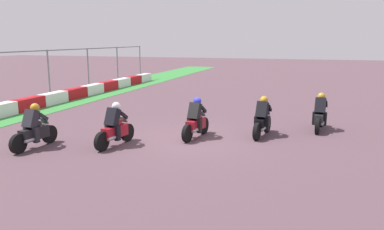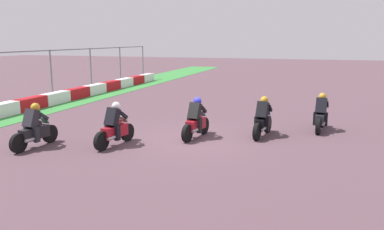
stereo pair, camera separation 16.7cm
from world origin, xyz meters
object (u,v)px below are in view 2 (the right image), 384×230
object	(u,v)px
rider_lane_d	(115,128)
rider_lane_e	(34,130)
rider_lane_b	(263,120)
rider_lane_c	(196,121)
rider_lane_a	(321,115)

from	to	relation	value
rider_lane_d	rider_lane_e	world-z (taller)	same
rider_lane_b	rider_lane_d	size ratio (longest dim) A/B	1.00
rider_lane_b	rider_lane_e	distance (m)	8.11
rider_lane_c	rider_lane_d	size ratio (longest dim) A/B	1.00
rider_lane_a	rider_lane_d	bearing A→B (deg)	130.58
rider_lane_a	rider_lane_c	distance (m)	5.12
rider_lane_a	rider_lane_d	size ratio (longest dim) A/B	1.00
rider_lane_d	rider_lane_e	size ratio (longest dim) A/B	1.00
rider_lane_b	rider_lane_a	bearing A→B (deg)	-43.31
rider_lane_b	rider_lane_c	xyz separation A→B (m)	(-1.01, 2.32, 0.00)
rider_lane_a	rider_lane_b	size ratio (longest dim) A/B	1.00
rider_lane_c	rider_lane_d	bearing A→B (deg)	138.10
rider_lane_b	rider_lane_e	size ratio (longest dim) A/B	1.00
rider_lane_b	rider_lane_e	bearing A→B (deg)	127.75
rider_lane_c	rider_lane_d	world-z (taller)	same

